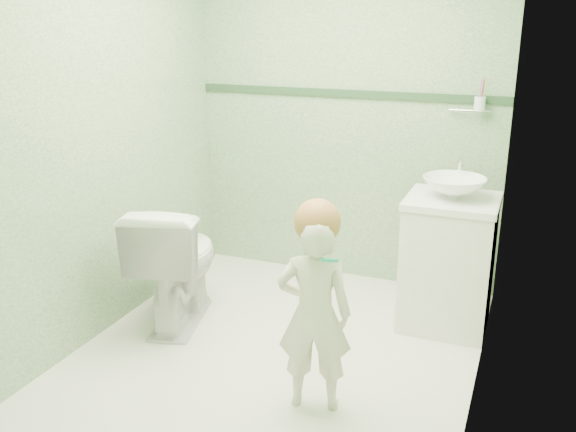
% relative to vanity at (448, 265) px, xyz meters
% --- Properties ---
extents(ground, '(2.50, 2.50, 0.00)m').
position_rel_vanity_xyz_m(ground, '(-0.84, -0.70, -0.40)').
color(ground, white).
rests_on(ground, ground).
extents(room_shell, '(2.50, 2.54, 2.40)m').
position_rel_vanity_xyz_m(room_shell, '(-0.84, -0.70, 0.80)').
color(room_shell, gray).
rests_on(room_shell, ground).
extents(trim_stripe, '(2.20, 0.02, 0.05)m').
position_rel_vanity_xyz_m(trim_stripe, '(-0.84, 0.54, 0.95)').
color(trim_stripe, '#28462A').
rests_on(trim_stripe, room_shell).
extents(vanity, '(0.52, 0.50, 0.80)m').
position_rel_vanity_xyz_m(vanity, '(0.00, 0.00, 0.00)').
color(vanity, silver).
rests_on(vanity, ground).
extents(counter, '(0.54, 0.52, 0.04)m').
position_rel_vanity_xyz_m(counter, '(0.00, 0.00, 0.41)').
color(counter, white).
rests_on(counter, vanity).
extents(basin, '(0.37, 0.37, 0.13)m').
position_rel_vanity_xyz_m(basin, '(0.00, 0.00, 0.49)').
color(basin, white).
rests_on(basin, counter).
extents(faucet, '(0.03, 0.13, 0.18)m').
position_rel_vanity_xyz_m(faucet, '(0.00, 0.19, 0.57)').
color(faucet, silver).
rests_on(faucet, counter).
extents(cup_holder, '(0.26, 0.07, 0.21)m').
position_rel_vanity_xyz_m(cup_holder, '(0.05, 0.48, 0.93)').
color(cup_holder, silver).
rests_on(cup_holder, room_shell).
extents(toilet, '(0.62, 0.87, 0.80)m').
position_rel_vanity_xyz_m(toilet, '(-1.58, -0.57, -0.00)').
color(toilet, white).
rests_on(toilet, ground).
extents(toddler, '(0.41, 0.32, 0.99)m').
position_rel_vanity_xyz_m(toddler, '(-0.48, -1.12, 0.10)').
color(toddler, beige).
rests_on(toddler, ground).
extents(hair_cap, '(0.22, 0.22, 0.22)m').
position_rel_vanity_xyz_m(hair_cap, '(-0.48, -1.10, 0.56)').
color(hair_cap, '#AA6E3A').
rests_on(hair_cap, toddler).
extents(teal_toothbrush, '(0.11, 0.14, 0.08)m').
position_rel_vanity_xyz_m(teal_toothbrush, '(-0.37, -1.22, 0.44)').
color(teal_toothbrush, '#00986C').
rests_on(teal_toothbrush, toddler).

